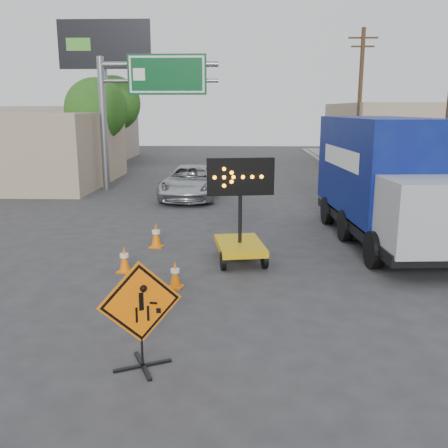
# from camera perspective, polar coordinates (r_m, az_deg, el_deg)

# --- Properties ---
(ground) EXTENTS (100.00, 100.00, 0.00)m
(ground) POSITION_cam_1_polar(r_m,az_deg,el_deg) (9.24, -2.74, -14.16)
(ground) COLOR #2D2D30
(ground) RESTS_ON ground
(curb_right) EXTENTS (0.40, 60.00, 0.12)m
(curb_right) POSITION_cam_1_polar(r_m,az_deg,el_deg) (24.43, 17.43, 2.64)
(curb_right) COLOR gray
(curb_right) RESTS_ON ground
(sidewalk_right) EXTENTS (4.00, 60.00, 0.15)m
(sidewalk_right) POSITION_cam_1_polar(r_m,az_deg,el_deg) (25.13, 22.50, 2.56)
(sidewalk_right) COLOR gray
(sidewalk_right) RESTS_ON ground
(storefront_left_far) EXTENTS (12.00, 10.00, 4.40)m
(storefront_left_far) POSITION_cam_1_polar(r_m,az_deg,el_deg) (45.06, -18.64, 9.82)
(storefront_left_far) COLOR #A99A8D
(storefront_left_far) RESTS_ON ground
(building_right_far) EXTENTS (10.00, 14.00, 4.60)m
(building_right_far) POSITION_cam_1_polar(r_m,az_deg,el_deg) (40.15, 20.16, 9.53)
(building_right_far) COLOR tan
(building_right_far) RESTS_ON ground
(highway_gantry) EXTENTS (6.18, 0.38, 6.90)m
(highway_gantry) POSITION_cam_1_polar(r_m,az_deg,el_deg) (26.66, -9.40, 14.71)
(highway_gantry) COLOR slate
(highway_gantry) RESTS_ON ground
(billboard) EXTENTS (6.10, 0.54, 9.85)m
(billboard) POSITION_cam_1_polar(r_m,az_deg,el_deg) (35.38, -13.45, 17.80)
(billboard) COLOR slate
(billboard) RESTS_ON ground
(utility_pole_far) EXTENTS (1.80, 0.26, 9.00)m
(utility_pole_far) POSITION_cam_1_polar(r_m,az_deg,el_deg) (33.00, 15.23, 13.42)
(utility_pole_far) COLOR #4B3920
(utility_pole_far) RESTS_ON ground
(tree_left_near) EXTENTS (3.71, 3.71, 6.03)m
(tree_left_near) POSITION_cam_1_polar(r_m,az_deg,el_deg) (31.42, -14.40, 12.55)
(tree_left_near) COLOR #4B3920
(tree_left_near) RESTS_ON ground
(tree_left_far) EXTENTS (4.10, 4.10, 6.66)m
(tree_left_far) POSITION_cam_1_polar(r_m,az_deg,el_deg) (39.40, -12.56, 13.30)
(tree_left_far) COLOR #4B3920
(tree_left_far) RESTS_ON ground
(construction_sign) EXTENTS (1.28, 0.93, 1.85)m
(construction_sign) POSITION_cam_1_polar(r_m,az_deg,el_deg) (8.37, -9.51, -9.96)
(construction_sign) COLOR black
(construction_sign) RESTS_ON ground
(arrow_board) EXTENTS (1.84, 2.23, 2.93)m
(arrow_board) POSITION_cam_1_polar(r_m,az_deg,el_deg) (14.00, 1.82, -1.71)
(arrow_board) COLOR #C89D0B
(arrow_board) RESTS_ON ground
(pickup_truck) EXTENTS (2.79, 5.66, 1.55)m
(pickup_truck) POSITION_cam_1_polar(r_m,az_deg,el_deg) (24.14, -3.76, 4.81)
(pickup_truck) COLOR silver
(pickup_truck) RESTS_ON ground
(box_truck) EXTENTS (3.09, 8.45, 3.94)m
(box_truck) POSITION_cam_1_polar(r_m,az_deg,el_deg) (16.77, 17.89, 4.08)
(box_truck) COLOR black
(box_truck) RESTS_ON ground
(cone_a) EXTENTS (0.41, 0.41, 0.67)m
(cone_a) POSITION_cam_1_polar(r_m,az_deg,el_deg) (12.11, -5.60, -5.74)
(cone_a) COLOR #FF6D05
(cone_a) RESTS_ON ground
(cone_b) EXTENTS (0.43, 0.43, 0.71)m
(cone_b) POSITION_cam_1_polar(r_m,az_deg,el_deg) (13.43, -11.32, -3.94)
(cone_b) COLOR #FF6D05
(cone_b) RESTS_ON ground
(cone_c) EXTENTS (0.44, 0.44, 0.77)m
(cone_c) POSITION_cam_1_polar(r_m,az_deg,el_deg) (15.63, -7.77, -1.28)
(cone_c) COLOR #FF6D05
(cone_c) RESTS_ON ground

